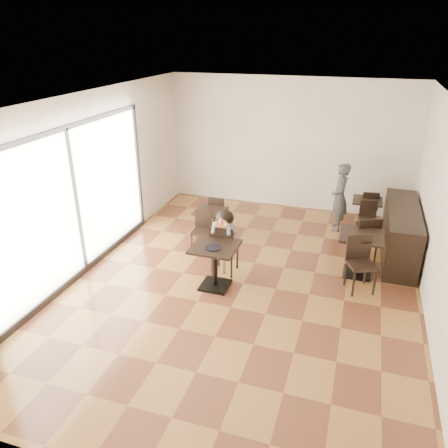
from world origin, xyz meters
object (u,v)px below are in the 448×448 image
at_px(chair_mid_a, 364,238).
at_px(chair_left_b, 201,232).
at_px(cafe_table_left, 210,224).
at_px(chair_left_a, 218,212).
at_px(cafe_table_mid, 359,255).
at_px(child_table, 215,266).
at_px(cafe_table_back, 366,214).
at_px(adult_patron, 340,197).
at_px(chair_mid_b, 362,265).
at_px(child_chair, 225,248).
at_px(chair_back_b, 368,220).
at_px(child, 225,242).
at_px(chair_back_a, 369,207).

relative_size(chair_mid_a, chair_left_b, 1.22).
xyz_separation_m(cafe_table_left, chair_left_a, (0.00, 0.55, 0.07)).
bearing_deg(cafe_table_mid, child_table, -152.73).
xyz_separation_m(child_table, cafe_table_back, (2.44, 3.46, -0.07)).
bearing_deg(adult_patron, chair_mid_b, 5.81).
xyz_separation_m(child_chair, chair_back_b, (2.48, 2.36, -0.08)).
bearing_deg(chair_mid_a, chair_left_a, -35.29).
height_order(chair_mid_a, chair_left_a, chair_mid_a).
bearing_deg(chair_back_b, chair_left_a, -177.76).
bearing_deg(chair_left_b, child, -46.06).
distance_m(cafe_table_mid, cafe_table_left, 3.16).
distance_m(cafe_table_mid, chair_mid_a, 0.56).
bearing_deg(chair_mid_b, cafe_table_back, 64.91).
distance_m(chair_mid_a, chair_mid_b, 1.10).
bearing_deg(child_table, cafe_table_back, 54.84).
bearing_deg(child_chair, chair_back_b, -136.49).
distance_m(chair_left_a, chair_back_b, 3.27).
bearing_deg(chair_mid_b, chair_left_b, 144.71).
xyz_separation_m(child_table, chair_back_a, (2.48, 3.75, -0.00)).
bearing_deg(cafe_table_mid, chair_left_b, 179.30).
bearing_deg(chair_back_b, child_table, -137.93).
relative_size(child, chair_back_b, 1.52).
height_order(adult_patron, chair_back_b, adult_patron).
distance_m(child_chair, adult_patron, 3.20).
xyz_separation_m(child_chair, cafe_table_mid, (2.37, 0.67, -0.08)).
bearing_deg(cafe_table_mid, cafe_table_left, 169.28).
bearing_deg(child, chair_back_a, 52.18).
distance_m(chair_back_a, chair_back_b, 0.84).
bearing_deg(chair_left_b, chair_left_a, 87.89).
distance_m(adult_patron, cafe_table_mid, 2.04).
relative_size(child_chair, cafe_table_mid, 1.20).
xyz_separation_m(child_chair, chair_back_a, (2.48, 3.20, -0.08)).
relative_size(chair_mid_a, chair_back_a, 1.21).
bearing_deg(chair_back_a, chair_mid_a, 80.68).
bearing_deg(chair_mid_a, adult_patron, -91.87).
bearing_deg(child_table, chair_mid_b, 15.52).
relative_size(adult_patron, chair_back_b, 1.90).
bearing_deg(chair_back_b, chair_mid_b, -99.10).
bearing_deg(cafe_table_mid, cafe_table_back, 88.32).
distance_m(chair_mid_a, chair_left_a, 3.21).
distance_m(chair_mid_a, chair_left_b, 3.20).
bearing_deg(chair_left_b, adult_patron, 34.35).
bearing_deg(cafe_table_back, chair_left_a, -160.90).
bearing_deg(cafe_table_mid, chair_mid_b, -84.98).
distance_m(child_chair, cafe_table_left, 1.47).
relative_size(child_table, cafe_table_mid, 1.00).
height_order(cafe_table_back, chair_left_b, chair_left_b).
bearing_deg(chair_mid_b, chair_left_a, 127.11).
bearing_deg(child_chair, cafe_table_mid, -164.18).
bearing_deg(child_table, adult_patron, 59.86).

